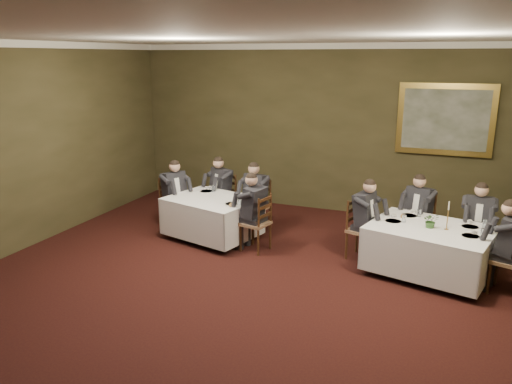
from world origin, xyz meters
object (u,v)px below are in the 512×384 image
Objects in this scene: diner_main_endleft at (362,229)px; chair_sec_endright at (256,234)px; chair_main_backleft at (417,234)px; diner_main_endright at (509,259)px; candlestick at (447,219)px; chair_main_endright at (508,275)px; chair_main_backright at (475,246)px; chair_sec_endleft at (174,214)px; table_second at (212,215)px; diner_sec_endleft at (174,203)px; diner_main_backleft at (418,222)px; diner_main_backright at (476,233)px; painting at (445,120)px; table_main at (429,247)px; diner_sec_backleft at (222,198)px; diner_sec_endright at (255,222)px; chair_sec_backleft at (223,209)px; centerpiece at (431,220)px; chair_main_endleft at (361,242)px; chair_sec_backright at (257,217)px; diner_sec_backright at (256,205)px.

diner_main_endleft reaches higher than chair_sec_endright.
chair_main_backleft is 0.74× the size of diner_main_endright.
candlestick is (3.03, 0.03, 0.64)m from chair_sec_endright.
diner_main_endright is (-0.01, 0.00, 0.23)m from chair_main_endright.
chair_main_backright and chair_sec_endleft have the same top height.
diner_sec_endleft is (-0.95, 0.24, 0.06)m from table_second.
diner_main_backleft is 2.78m from chair_sec_endright.
diner_main_backright is 1.35× the size of chair_main_endright.
painting is at bearing 171.63° from diner_main_endleft.
table_main is 1.50× the size of diner_sec_backleft.
chair_main_backleft reaches higher than table_main.
diner_main_backright reaches higher than chair_main_backleft.
chair_sec_endright is (-3.88, 0.20, -0.23)m from diner_main_endright.
diner_main_backleft is at bearing 123.69° from chair_sec_endleft.
chair_main_backleft is at bearing -56.34° from diner_sec_endright.
chair_sec_backleft is 0.74× the size of diner_sec_endleft.
diner_sec_backleft is 4.13m from centerpiece.
painting reaches higher than candlestick.
diner_sec_backleft is 4.35m from candlestick.
diner_sec_backleft is 5.50× the size of centerpiece.
chair_sec_endright is (-3.48, -0.82, 0.00)m from chair_main_backright.
chair_main_backright is at bearing 39.27° from chair_main_endright.
table_main is 1.10m from diner_main_endright.
chair_main_backleft is 1.82m from diner_main_endright.
chair_main_backright is 0.56× the size of painting.
diner_main_backright is 3.59m from diner_sec_endright.
diner_main_endright is (0.39, -1.02, 0.23)m from chair_main_backright.
chair_main_backleft is 1.20m from centerpiece.
chair_sec_endleft is (-0.75, -0.62, -0.23)m from diner_sec_backleft.
table_main is 2.02× the size of chair_main_endleft.
diner_main_endleft is (-0.83, -0.72, 0.23)m from chair_main_backleft.
diner_sec_endleft is at bearing 28.74° from chair_sec_backright.
diner_sec_backright is at bearing 0.89° from diner_main_backright.
chair_main_endright is at bearing 178.43° from chair_sec_backright.
chair_sec_endright is 1.97m from chair_sec_endleft.
diner_main_endleft is at bearing 166.07° from table_main.
chair_main_endleft is 0.74× the size of diner_sec_backleft.
chair_main_endright is (4.85, -0.45, -0.17)m from table_second.
chair_main_backleft is at bearing -98.05° from painting.
diner_sec_endleft is at bearing 69.07° from chair_sec_backleft.
diner_sec_backleft is at bearing 57.96° from chair_sec_endright.
diner_sec_endright is at bearing 15.34° from diner_main_backright.
painting is at bearing -137.01° from chair_sec_backright.
diner_main_endright is at bearing 90.00° from chair_main_endright.
table_second is 1.35× the size of diner_sec_backright.
table_main is 1.01m from diner_main_backright.
diner_main_endleft reaches higher than table_second.
diner_sec_backright is at bearing 165.08° from table_main.
diner_sec_endleft is at bearing -77.05° from diner_main_endleft.
chair_main_backright is at bearing -155.16° from diner_sec_backleft.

